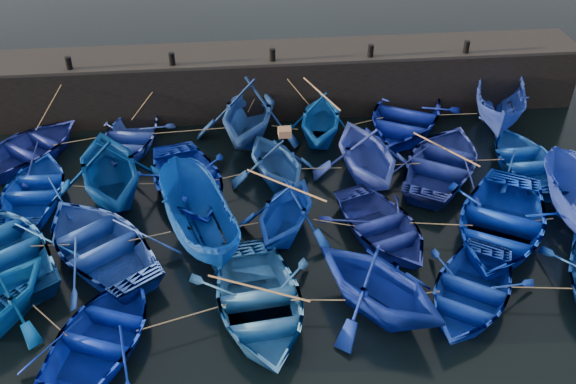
{
  "coord_description": "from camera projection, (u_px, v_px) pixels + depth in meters",
  "views": [
    {
      "loc": [
        -1.71,
        -14.34,
        13.56
      ],
      "look_at": [
        0.0,
        3.2,
        0.7
      ],
      "focal_mm": 40.0,
      "sensor_mm": 36.0,
      "label": 1
    }
  ],
  "objects": [
    {
      "name": "quay_wall",
      "position": [
        271.0,
        81.0,
        27.36
      ],
      "size": [
        26.0,
        2.5,
        2.5
      ],
      "primitive_type": "cube",
      "color": "black",
      "rests_on": "ground"
    },
    {
      "name": "quay_top",
      "position": [
        271.0,
        53.0,
        26.59
      ],
      "size": [
        26.0,
        2.5,
        0.12
      ],
      "primitive_type": "cube",
      "color": "black",
      "rests_on": "quay_wall"
    },
    {
      "name": "boat_12",
      "position": [
        527.0,
        160.0,
        23.85
      ],
      "size": [
        3.39,
        4.62,
        0.93
      ],
      "primitive_type": "imported",
      "rotation": [
        0.0,
        0.0,
        3.18
      ],
      "color": "#1148B8",
      "rests_on": "ground"
    },
    {
      "name": "boat_16",
      "position": [
        286.0,
        211.0,
        20.52
      ],
      "size": [
        4.49,
        4.74,
        1.96
      ],
      "primitive_type": "imported",
      "rotation": [
        0.0,
        0.0,
        -0.44
      ],
      "color": "#0E3BC6",
      "rests_on": "ground"
    },
    {
      "name": "boat_11",
      "position": [
        444.0,
        162.0,
        23.6
      ],
      "size": [
        5.92,
        6.4,
        1.08
      ],
      "primitive_type": "imported",
      "rotation": [
        0.0,
        0.0,
        2.59
      ],
      "color": "navy",
      "rests_on": "ground"
    },
    {
      "name": "ground",
      "position": [
        298.0,
        272.0,
        19.66
      ],
      "size": [
        120.0,
        120.0,
        0.0
      ],
      "primitive_type": "plane",
      "color": "black",
      "rests_on": "ground"
    },
    {
      "name": "boat_6",
      "position": [
        35.0,
        189.0,
        22.38
      ],
      "size": [
        3.27,
        4.49,
        0.91
      ],
      "primitive_type": "imported",
      "rotation": [
        0.0,
        0.0,
        3.11
      ],
      "color": "#0932A3",
      "rests_on": "ground"
    },
    {
      "name": "boat_17",
      "position": [
        382.0,
        227.0,
        20.69
      ],
      "size": [
        4.46,
        5.23,
        0.92
      ],
      "primitive_type": "imported",
      "rotation": [
        0.0,
        0.0,
        0.34
      ],
      "color": "navy",
      "rests_on": "ground"
    },
    {
      "name": "boat_3",
      "position": [
        321.0,
        118.0,
        25.28
      ],
      "size": [
        4.17,
        4.58,
        2.06
      ],
      "primitive_type": "imported",
      "rotation": [
        0.0,
        0.0,
        -0.23
      ],
      "color": "#094BAA",
      "rests_on": "ground"
    },
    {
      "name": "bollard_4",
      "position": [
        467.0,
        47.0,
        26.31
      ],
      "size": [
        0.24,
        0.24,
        0.5
      ],
      "primitive_type": "cylinder",
      "color": "black",
      "rests_on": "quay_top"
    },
    {
      "name": "boat_4",
      "position": [
        405.0,
        116.0,
        26.3
      ],
      "size": [
        6.27,
        6.96,
        1.18
      ],
      "primitive_type": "imported",
      "rotation": [
        0.0,
        0.0,
        -0.48
      ],
      "color": "#0E1E94",
      "rests_on": "ground"
    },
    {
      "name": "boat_1",
      "position": [
        129.0,
        137.0,
        25.21
      ],
      "size": [
        3.78,
        4.78,
        0.9
      ],
      "primitive_type": "imported",
      "rotation": [
        0.0,
        0.0,
        -0.17
      ],
      "color": "#2942A7",
      "rests_on": "ground"
    },
    {
      "name": "bollard_0",
      "position": [
        69.0,
        63.0,
        25.06
      ],
      "size": [
        0.24,
        0.24,
        0.5
      ],
      "primitive_type": "cylinder",
      "color": "black",
      "rests_on": "quay_top"
    },
    {
      "name": "bollard_3",
      "position": [
        371.0,
        51.0,
        26.0
      ],
      "size": [
        0.24,
        0.24,
        0.5
      ],
      "primitive_type": "cylinder",
      "color": "black",
      "rests_on": "quay_top"
    },
    {
      "name": "boat_7",
      "position": [
        109.0,
        168.0,
        21.96
      ],
      "size": [
        5.31,
        5.8,
        2.59
      ],
      "primitive_type": "imported",
      "rotation": [
        0.0,
        0.0,
        3.39
      ],
      "color": "navy",
      "rests_on": "ground"
    },
    {
      "name": "loose_oars",
      "position": [
        334.0,
        170.0,
        21.34
      ],
      "size": [
        9.47,
        11.36,
        1.05
      ],
      "color": "#99724C",
      "rests_on": "ground"
    },
    {
      "name": "bollard_2",
      "position": [
        272.0,
        55.0,
        25.68
      ],
      "size": [
        0.24,
        0.24,
        0.5
      ],
      "primitive_type": "cylinder",
      "color": "black",
      "rests_on": "quay_top"
    },
    {
      "name": "boat_2",
      "position": [
        249.0,
        111.0,
        25.23
      ],
      "size": [
        5.23,
        5.72,
        2.56
      ],
      "primitive_type": "imported",
      "rotation": [
        0.0,
        0.0,
        -0.24
      ],
      "color": "navy",
      "rests_on": "ground"
    },
    {
      "name": "boat_14",
      "position": [
        99.0,
        243.0,
        19.92
      ],
      "size": [
        6.2,
        6.53,
        1.1
      ],
      "primitive_type": "imported",
      "rotation": [
        0.0,
        0.0,
        3.77
      ],
      "color": "#1D42A6",
      "rests_on": "ground"
    },
    {
      "name": "boat_21",
      "position": [
        102.0,
        335.0,
        16.98
      ],
      "size": [
        4.79,
        5.52,
        0.96
      ],
      "primitive_type": "imported",
      "rotation": [
        0.0,
        0.0,
        2.76
      ],
      "color": "#051D9C",
      "rests_on": "ground"
    },
    {
      "name": "bollard_1",
      "position": [
        172.0,
        59.0,
        25.37
      ],
      "size": [
        0.24,
        0.24,
        0.5
      ],
      "primitive_type": "cylinder",
      "color": "black",
      "rests_on": "quay_top"
    },
    {
      "name": "boat_18",
      "position": [
        500.0,
        223.0,
        20.64
      ],
      "size": [
        6.43,
        7.04,
        1.19
      ],
      "primitive_type": "imported",
      "rotation": [
        0.0,
        0.0,
        -0.52
      ],
      "color": "#0326A5",
      "rests_on": "ground"
    },
    {
      "name": "wooden_crate",
      "position": [
        285.0,
        132.0,
        22.25
      ],
      "size": [
        0.45,
        0.42,
        0.28
      ],
      "primitive_type": "cube",
      "color": "#976542",
      "rests_on": "boat_9"
    },
    {
      "name": "boat_10",
      "position": [
        367.0,
        152.0,
        22.99
      ],
      "size": [
        4.43,
        4.95,
        2.34
      ],
      "primitive_type": "imported",
      "rotation": [
        0.0,
        0.0,
        3.29
      ],
      "color": "#2E43B2",
      "rests_on": "ground"
    },
    {
      "name": "boat_24",
      "position": [
        470.0,
        291.0,
        18.33
      ],
      "size": [
        5.16,
        5.52,
        0.93
      ],
      "primitive_type": "imported",
      "rotation": [
        0.0,
        0.0,
        -0.58
      ],
      "color": "#1135BC",
      "rests_on": "ground"
    },
    {
      "name": "boat_23",
      "position": [
        379.0,
        283.0,
        17.66
      ],
      "size": [
        5.58,
        5.65,
        2.25
      ],
      "primitive_type": "imported",
      "rotation": [
        0.0,
        0.0,
        0.7
      ],
      "color": "#0E2795",
      "rests_on": "ground"
    },
    {
      "name": "mooring_ropes",
      "position": [
        282.0,
        158.0,
        23.21
      ],
      "size": [
        18.85,
        11.98,
        2.1
      ],
      "color": "tan",
      "rests_on": "ground"
    },
    {
      "name": "boat_0",
      "position": [
        29.0,
        148.0,
        24.5
      ],
      "size": [
        5.5,
        5.7,
        0.96
      ],
      "primitive_type": "imported",
      "rotation": [
        0.0,
        0.0,
        2.46
      ],
      "color": "navy",
      "rests_on": "ground"
    },
    {
      "name": "boat_15",
      "position": [
        198.0,
        220.0,
        20.16
      ],
      "size": [
        3.34,
        5.35,
        1.94
      ],
      "primitive_type": "imported",
      "rotation": [
        0.0,
        0.0,
        3.45
      ],
      "color": "#083C90",
      "rests_on": "ground"
    },
    {
      "name": "boat_8",
      "position": [
        188.0,
        183.0,
        22.56
      ],
      "size": [
        4.85,
        5.85,
        1.05
      ],
      "primitive_type": "imported",
      "rotation": [
        0.0,
        0.0,
        0.27
      ],
      "color": "#0C29B9",
      "rests_on": "ground"
    },
    {
      "name": "boat_9",
      "position": [
        276.0,
        160.0,
        22.9
      ],
      "size": [
        4.31,
        4.63,
        1.99
      ],
      "primitive_type": "imported",
      "rotation": [
        0.0,
        0.0,
        3.47
      ],
      "color": "#1D4B8C",
      "rests_on": "ground"
    },
    {
      "name": "boat_22",
      "position": [
        259.0,
        303.0,
        17.87
      ],
      "size": [
        4.24,
        5.53,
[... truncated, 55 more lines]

